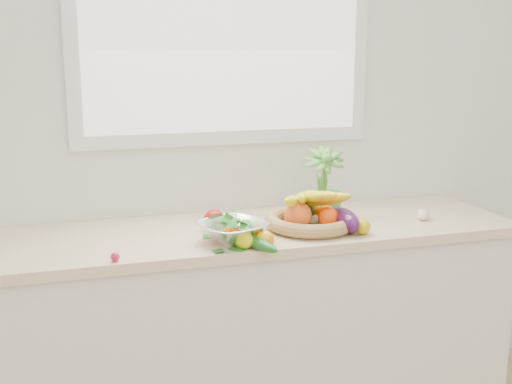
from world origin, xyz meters
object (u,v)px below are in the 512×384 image
object	(u,v)px
apple	(214,220)
cucumber	(256,243)
eggplant	(344,220)
colander_with_spinach	(232,226)
potted_herb	(323,185)
fruit_basket	(310,216)

from	to	relation	value
apple	cucumber	world-z (taller)	apple
cucumber	apple	bearing A→B (deg)	107.71
apple	cucumber	xyz separation A→B (m)	(0.09, -0.28, -0.02)
eggplant	colander_with_spinach	xyz separation A→B (m)	(-0.46, -0.03, 0.02)
cucumber	colander_with_spinach	bearing A→B (deg)	123.14
apple	cucumber	bearing A→B (deg)	-72.29
cucumber	potted_herb	distance (m)	0.52
cucumber	potted_herb	world-z (taller)	potted_herb
apple	eggplant	size ratio (longest dim) A/B	0.37
eggplant	potted_herb	world-z (taller)	potted_herb
eggplant	apple	bearing A→B (deg)	162.10
apple	colander_with_spinach	bearing A→B (deg)	-81.67
apple	colander_with_spinach	distance (m)	0.19
eggplant	cucumber	xyz separation A→B (m)	(-0.40, -0.12, -0.02)
apple	eggplant	world-z (taller)	eggplant
potted_herb	colander_with_spinach	world-z (taller)	potted_herb
apple	cucumber	distance (m)	0.30
eggplant	potted_herb	xyz separation A→B (m)	(-0.01, 0.20, 0.10)
eggplant	colander_with_spinach	world-z (taller)	colander_with_spinach
eggplant	fruit_basket	size ratio (longest dim) A/B	0.60
apple	fruit_basket	bearing A→B (deg)	-13.19
fruit_basket	apple	bearing A→B (deg)	166.81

